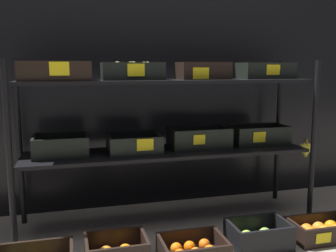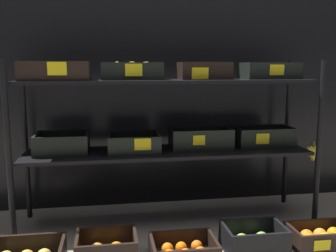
% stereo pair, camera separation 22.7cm
% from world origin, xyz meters
% --- Properties ---
extents(ground_plane, '(10.00, 10.00, 0.00)m').
position_xyz_m(ground_plane, '(0.00, 0.00, 0.00)').
color(ground_plane, gray).
extents(storefront_wall, '(4.15, 0.12, 2.03)m').
position_xyz_m(storefront_wall, '(0.00, 0.41, 1.01)').
color(storefront_wall, black).
rests_on(storefront_wall, ground_plane).
extents(display_rack, '(1.87, 0.44, 1.00)m').
position_xyz_m(display_rack, '(0.01, 0.01, 0.68)').
color(display_rack, black).
rests_on(display_rack, ground_plane).
extents(crate_ground_orange, '(0.30, 0.23, 0.14)m').
position_xyz_m(crate_ground_orange, '(-0.38, -0.44, 0.05)').
color(crate_ground_orange, black).
rests_on(crate_ground_orange, ground_plane).
extents(crate_ground_tangerine, '(0.33, 0.25, 0.10)m').
position_xyz_m(crate_ground_tangerine, '(0.01, -0.47, 0.04)').
color(crate_ground_tangerine, black).
rests_on(crate_ground_tangerine, ground_plane).
extents(crate_ground_apple_green, '(0.32, 0.22, 0.14)m').
position_xyz_m(crate_ground_apple_green, '(0.39, -0.45, 0.05)').
color(crate_ground_apple_green, black).
rests_on(crate_ground_apple_green, ground_plane).
extents(crate_ground_rightmost_orange, '(0.36, 0.21, 0.11)m').
position_xyz_m(crate_ground_rightmost_orange, '(0.78, -0.45, 0.05)').
color(crate_ground_rightmost_orange, black).
rests_on(crate_ground_rightmost_orange, ground_plane).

